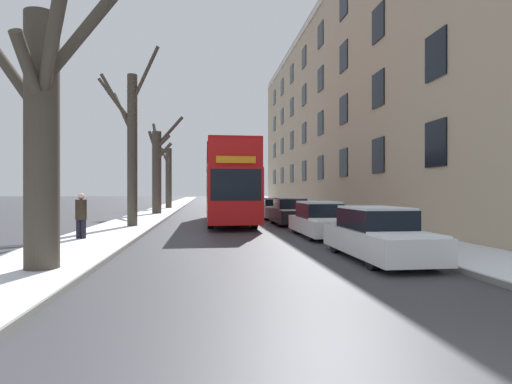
# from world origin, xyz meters

# --- Properties ---
(sidewalk_left) EXTENTS (3.03, 130.00, 0.16)m
(sidewalk_left) POSITION_xyz_m (-5.71, 53.00, 0.08)
(sidewalk_left) COLOR slate
(sidewalk_left) RESTS_ON ground
(sidewalk_right) EXTENTS (3.03, 130.00, 0.16)m
(sidewalk_right) POSITION_xyz_m (5.71, 53.00, 0.08)
(sidewalk_right) COLOR slate
(sidewalk_right) RESTS_ON ground
(terrace_facade_right) EXTENTS (9.10, 46.80, 16.99)m
(terrace_facade_right) POSITION_xyz_m (11.72, 28.85, 8.50)
(terrace_facade_right) COLOR tan
(terrace_facade_right) RESTS_ON ground
(bare_tree_left_0) EXTENTS (4.14, 3.79, 6.68)m
(bare_tree_left_0) POSITION_xyz_m (-5.22, 5.95, 3.31)
(bare_tree_left_0) COLOR #423A30
(bare_tree_left_0) RESTS_ON ground
(bare_tree_left_1) EXTENTS (3.43, 2.38, 9.11)m
(bare_tree_left_1) POSITION_xyz_m (-5.36, 17.29, 4.43)
(bare_tree_left_1) COLOR #423A30
(bare_tree_left_1) RESTS_ON ground
(bare_tree_left_2) EXTENTS (2.93, 2.50, 7.90)m
(bare_tree_left_2) POSITION_xyz_m (-5.35, 28.77, 3.77)
(bare_tree_left_2) COLOR #423A30
(bare_tree_left_2) RESTS_ON ground
(bare_tree_left_3) EXTENTS (2.03, 4.33, 7.23)m
(bare_tree_left_3) POSITION_xyz_m (-5.50, 39.48, 3.53)
(bare_tree_left_3) COLOR #423A30
(bare_tree_left_3) RESTS_ON ground
(double_decker_bus) EXTENTS (2.62, 11.40, 4.47)m
(double_decker_bus) POSITION_xyz_m (-0.22, 20.30, 2.53)
(double_decker_bus) COLOR red
(double_decker_bus) RESTS_ON ground
(parked_car_0) EXTENTS (1.72, 4.57, 1.46)m
(parked_car_0) POSITION_xyz_m (3.14, 7.07, 0.67)
(parked_car_0) COLOR silver
(parked_car_0) RESTS_ON ground
(parked_car_1) EXTENTS (1.70, 4.53, 1.48)m
(parked_car_1) POSITION_xyz_m (3.14, 12.71, 0.67)
(parked_car_1) COLOR silver
(parked_car_1) RESTS_ON ground
(parked_car_2) EXTENTS (1.80, 3.90, 1.53)m
(parked_car_2) POSITION_xyz_m (3.14, 18.52, 0.70)
(parked_car_2) COLOR black
(parked_car_2) RESTS_ON ground
(parked_car_3) EXTENTS (1.79, 4.06, 1.43)m
(parked_car_3) POSITION_xyz_m (3.14, 23.68, 0.67)
(parked_car_3) COLOR #9EA3AD
(parked_car_3) RESTS_ON ground
(pedestrian_left_sidewalk) EXTENTS (0.40, 0.40, 1.83)m
(pedestrian_left_sidewalk) POSITION_xyz_m (-6.16, 11.88, 1.00)
(pedestrian_left_sidewalk) COLOR black
(pedestrian_left_sidewalk) RESTS_ON ground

